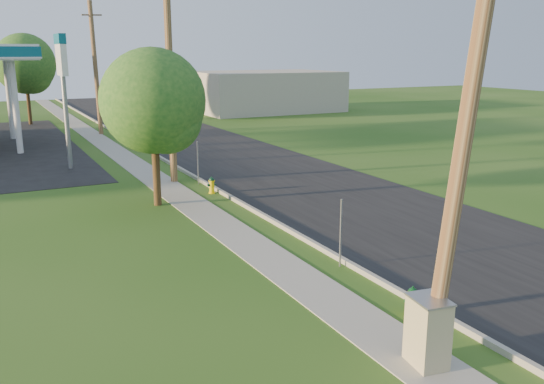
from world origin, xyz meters
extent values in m
plane|color=#1E480F|center=(0.00, 0.00, 0.00)|extent=(140.00, 140.00, 0.00)
cube|color=black|center=(4.50, 10.00, 0.01)|extent=(8.00, 120.00, 0.02)
cube|color=gray|center=(0.50, 10.00, 0.07)|extent=(0.15, 120.00, 0.15)
cube|color=gray|center=(-1.25, 10.00, 0.01)|extent=(1.50, 120.00, 0.03)
cylinder|color=brown|center=(-0.60, -1.00, 4.75)|extent=(1.31, 0.32, 9.48)
cylinder|color=brown|center=(-0.60, 17.00, 4.90)|extent=(0.32, 0.32, 9.80)
cylinder|color=brown|center=(-0.60, 35.00, 4.75)|extent=(0.49, 0.32, 9.50)
cube|color=brown|center=(-0.60, 35.00, 8.50)|extent=(1.40, 0.10, 0.12)
cube|color=gray|center=(0.25, 4.20, 1.00)|extent=(0.05, 0.04, 2.00)
cube|color=gray|center=(0.25, 16.00, 1.00)|extent=(0.05, 0.04, 2.00)
cube|color=gray|center=(0.25, 28.20, 1.00)|extent=(0.05, 0.04, 2.00)
cylinder|color=silver|center=(-6.50, 28.70, 2.75)|extent=(0.36, 0.36, 5.50)
cylinder|color=silver|center=(-6.50, 35.30, 2.75)|extent=(0.36, 0.36, 5.50)
cylinder|color=gray|center=(-4.50, 22.50, 2.50)|extent=(0.24, 0.24, 5.00)
cube|color=silver|center=(-4.50, 22.50, 5.80)|extent=(0.30, 2.00, 2.00)
cube|color=#085267|center=(-4.50, 22.50, 6.60)|extent=(0.34, 2.04, 0.50)
cube|color=#A2988B|center=(18.00, 45.00, 2.00)|extent=(14.00, 10.00, 4.00)
cylinder|color=#352512|center=(-2.48, 13.23, 1.59)|extent=(0.30, 0.30, 3.19)
sphere|color=#21531D|center=(-2.48, 13.23, 4.14)|extent=(4.08, 4.08, 4.08)
sphere|color=#21531D|center=(-2.08, 12.93, 3.50)|extent=(2.80, 2.80, 2.80)
cylinder|color=#352512|center=(-4.68, 43.58, 1.92)|extent=(0.30, 0.30, 3.85)
sphere|color=#21531D|center=(-4.68, 43.58, 5.00)|extent=(4.93, 4.93, 4.93)
sphere|color=#21531D|center=(-4.28, 43.28, 4.23)|extent=(3.39, 3.39, 3.39)
cylinder|color=#F5D000|center=(0.01, 0.82, 0.03)|extent=(0.27, 0.27, 0.06)
cylinder|color=#F5D000|center=(0.01, 0.82, 0.29)|extent=(0.21, 0.21, 0.58)
cylinder|color=#F5D000|center=(0.01, 0.82, 0.54)|extent=(0.27, 0.27, 0.04)
sphere|color=#073412|center=(0.01, 0.82, 0.58)|extent=(0.22, 0.22, 0.22)
cylinder|color=#073412|center=(0.01, 0.82, 0.69)|extent=(0.05, 0.05, 0.06)
cylinder|color=#073412|center=(-0.01, 0.69, 0.37)|extent=(0.12, 0.13, 0.11)
cylinder|color=#073412|center=(-0.13, 0.85, 0.37)|extent=(0.11, 0.10, 0.09)
cylinder|color=#073412|center=(0.14, 0.80, 0.37)|extent=(0.11, 0.10, 0.09)
cylinder|color=yellow|center=(0.16, 14.06, 0.03)|extent=(0.28, 0.28, 0.06)
cylinder|color=yellow|center=(0.16, 14.06, 0.30)|extent=(0.22, 0.22, 0.59)
cylinder|color=yellow|center=(0.16, 14.06, 0.56)|extent=(0.28, 0.28, 0.04)
sphere|color=#0C311B|center=(0.16, 14.06, 0.59)|extent=(0.23, 0.23, 0.23)
cylinder|color=#0C311B|center=(0.16, 14.06, 0.71)|extent=(0.05, 0.05, 0.06)
cylinder|color=#0C311B|center=(0.15, 13.92, 0.38)|extent=(0.12, 0.13, 0.11)
cylinder|color=#0C311B|center=(0.02, 14.07, 0.38)|extent=(0.11, 0.10, 0.09)
cylinder|color=#0C311B|center=(0.30, 14.05, 0.38)|extent=(0.11, 0.10, 0.09)
cylinder|color=yellow|center=(0.02, 27.52, 0.03)|extent=(0.31, 0.31, 0.07)
cylinder|color=yellow|center=(0.02, 27.52, 0.33)|extent=(0.24, 0.24, 0.66)
cylinder|color=yellow|center=(0.02, 27.52, 0.61)|extent=(0.31, 0.31, 0.04)
sphere|color=#0A3318|center=(0.02, 27.52, 0.66)|extent=(0.25, 0.25, 0.25)
cylinder|color=#0A3318|center=(0.02, 27.52, 0.79)|extent=(0.05, 0.05, 0.07)
cylinder|color=#0A3318|center=(0.06, 27.37, 0.42)|extent=(0.15, 0.15, 0.12)
cylinder|color=#0A3318|center=(-0.13, 27.48, 0.42)|extent=(0.13, 0.12, 0.10)
cylinder|color=#0A3318|center=(0.17, 27.55, 0.42)|extent=(0.13, 0.12, 0.10)
cube|color=tan|center=(-1.22, -1.04, 0.69)|extent=(0.70, 0.86, 1.38)
cube|color=gray|center=(-1.22, -1.04, 1.40)|extent=(0.74, 0.91, 0.04)
camera|label=1|loc=(-8.52, -8.72, 6.00)|focal=38.00mm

